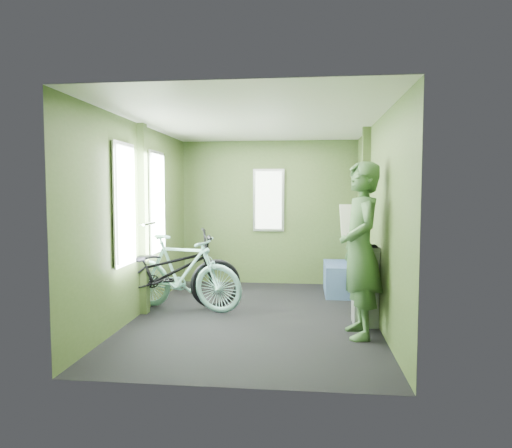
# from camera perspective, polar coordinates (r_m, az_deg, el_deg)

# --- Properties ---
(room) EXTENTS (4.00, 4.02, 2.31)m
(room) POSITION_cam_1_polar(r_m,az_deg,el_deg) (5.40, -0.46, 3.51)
(room) COLOR black
(room) RESTS_ON ground
(bicycle_black) EXTENTS (2.04, 1.41, 1.06)m
(bicycle_black) POSITION_cam_1_polar(r_m,az_deg,el_deg) (5.85, -11.21, -10.75)
(bicycle_black) COLOR black
(bicycle_black) RESTS_ON ground
(bicycle_mint) EXTENTS (1.68, 0.91, 1.00)m
(bicycle_mint) POSITION_cam_1_polar(r_m,az_deg,el_deg) (5.89, -9.18, -10.62)
(bicycle_mint) COLOR #82C3BB
(bicycle_mint) RESTS_ON ground
(passenger) EXTENTS (0.51, 0.75, 1.79)m
(passenger) POSITION_cam_1_polar(r_m,az_deg,el_deg) (4.77, 12.92, -3.15)
(passenger) COLOR #375930
(passenger) RESTS_ON ground
(waste_box) EXTENTS (0.26, 0.36, 0.88)m
(waste_box) POSITION_cam_1_polar(r_m,az_deg,el_deg) (5.29, 13.46, -7.44)
(waste_box) COLOR slate
(waste_box) RESTS_ON ground
(bench_seat) EXTENTS (0.49, 0.88, 0.93)m
(bench_seat) POSITION_cam_1_polar(r_m,az_deg,el_deg) (6.81, 10.85, -6.26)
(bench_seat) COLOR navy
(bench_seat) RESTS_ON ground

